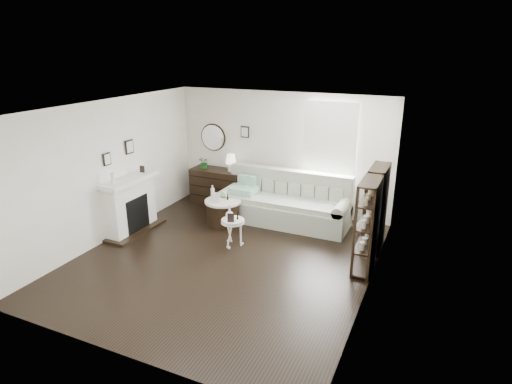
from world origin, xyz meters
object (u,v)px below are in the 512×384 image
at_px(drum_table, 223,212).
at_px(pedestal_table, 233,222).
at_px(dresser, 218,186).
at_px(sofa, 285,206).

relative_size(drum_table, pedestal_table, 1.43).
distance_m(dresser, drum_table, 1.30).
xyz_separation_m(dresser, pedestal_table, (1.39, -1.92, 0.07)).
relative_size(dresser, pedestal_table, 2.36).
height_order(sofa, dresser, sofa).
bearing_deg(drum_table, sofa, 30.86).
distance_m(drum_table, pedestal_table, 1.11).
relative_size(sofa, dresser, 2.19).
relative_size(sofa, drum_table, 3.61).
bearing_deg(sofa, drum_table, -149.14).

